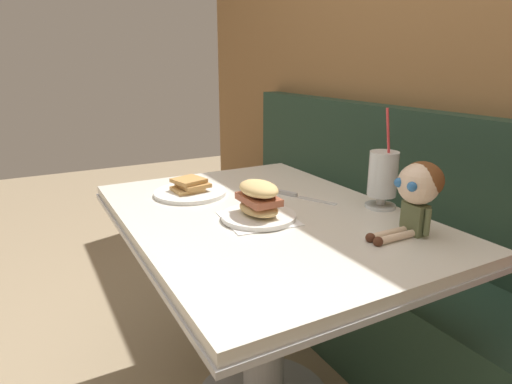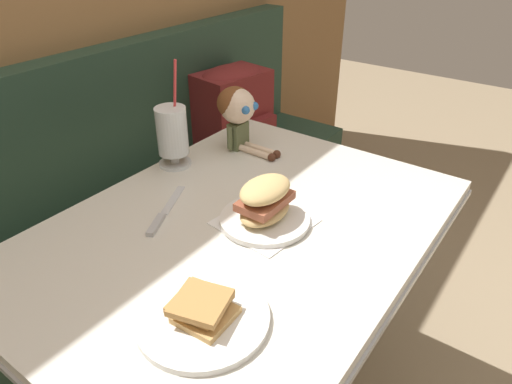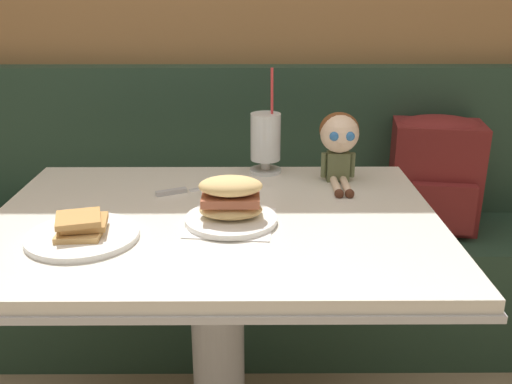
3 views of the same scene
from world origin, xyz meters
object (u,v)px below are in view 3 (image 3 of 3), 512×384
(toast_plate, at_px, (82,233))
(seated_doll, at_px, (339,137))
(milkshake_glass, at_px, (266,140))
(backpack, at_px, (435,171))
(sandwich_plate, at_px, (231,205))
(butter_knife, at_px, (183,190))

(toast_plate, xyz_separation_m, seated_doll, (0.63, 0.40, 0.11))
(milkshake_glass, bearing_deg, backpack, 22.84)
(toast_plate, xyz_separation_m, sandwich_plate, (0.33, 0.09, 0.03))
(butter_knife, relative_size, backpack, 0.54)
(butter_knife, distance_m, seated_doll, 0.46)
(milkshake_glass, distance_m, butter_knife, 0.30)
(butter_knife, relative_size, seated_doll, 1.01)
(butter_knife, height_order, seated_doll, seated_doll)
(seated_doll, xyz_separation_m, backpack, (0.40, 0.33, -0.21))
(seated_doll, bearing_deg, backpack, 40.06)
(seated_doll, bearing_deg, sandwich_plate, -133.56)
(seated_doll, height_order, backpack, seated_doll)
(milkshake_glass, distance_m, sandwich_plate, 0.41)
(sandwich_plate, relative_size, seated_doll, 1.01)
(milkshake_glass, relative_size, seated_doll, 1.45)
(butter_knife, xyz_separation_m, backpack, (0.83, 0.43, -0.09))
(sandwich_plate, bearing_deg, milkshake_glass, 77.03)
(milkshake_glass, bearing_deg, seated_doll, -20.90)
(butter_knife, bearing_deg, toast_plate, -121.76)
(milkshake_glass, bearing_deg, sandwich_plate, -102.97)
(milkshake_glass, relative_size, sandwich_plate, 1.43)
(butter_knife, bearing_deg, seated_doll, 12.53)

